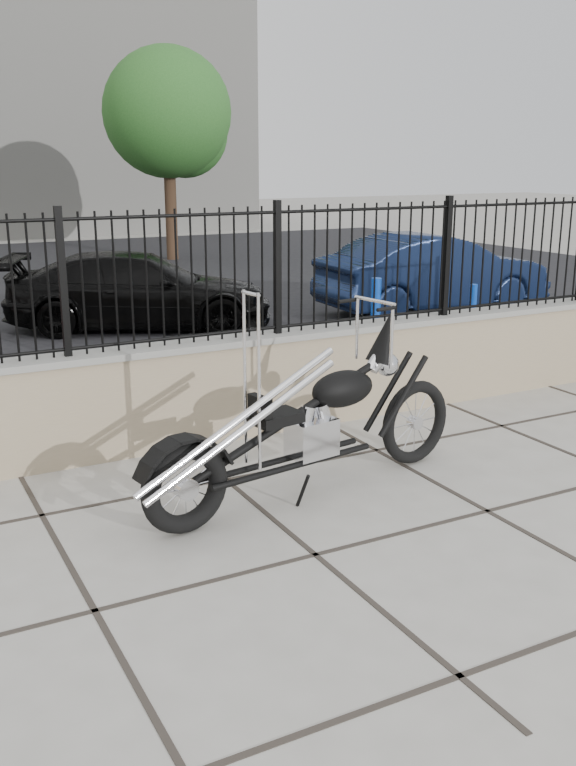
{
  "coord_description": "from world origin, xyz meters",
  "views": [
    {
      "loc": [
        -2.47,
        -4.28,
        2.58
      ],
      "look_at": [
        0.43,
        1.2,
        0.85
      ],
      "focal_mm": 38.0,
      "sensor_mm": 36.0,
      "label": 1
    }
  ],
  "objects": [
    {
      "name": "car_blue",
      "position": [
        6.29,
        6.92,
        0.67
      ],
      "size": [
        4.11,
        1.58,
        1.34
      ],
      "primitive_type": "imported",
      "rotation": [
        0.0,
        0.0,
        1.53
      ],
      "color": "#0F1A38",
      "rests_on": "parking_lot"
    },
    {
      "name": "iron_fence",
      "position": [
        0.0,
        2.5,
        1.56
      ],
      "size": [
        14.0,
        0.08,
        1.2
      ],
      "primitive_type": "cube",
      "color": "black",
      "rests_on": "retaining_wall"
    },
    {
      "name": "tree_right",
      "position": [
        4.91,
        16.22,
        3.84
      ],
      "size": [
        3.25,
        3.25,
        5.49
      ],
      "rotation": [
        0.0,
        0.0,
        0.35
      ],
      "color": "#382619",
      "rests_on": "ground_plane"
    },
    {
      "name": "ground_plane",
      "position": [
        0.0,
        0.0,
        0.0
      ],
      "size": [
        90.0,
        90.0,
        0.0
      ],
      "primitive_type": "plane",
      "color": "#99968E",
      "rests_on": "ground"
    },
    {
      "name": "retaining_wall",
      "position": [
        0.0,
        2.5,
        0.48
      ],
      "size": [
        14.0,
        0.36,
        0.96
      ],
      "primitive_type": "cube",
      "color": "gray",
      "rests_on": "ground_plane"
    },
    {
      "name": "car_black",
      "position": [
        1.34,
        7.89,
        0.59
      ],
      "size": [
        4.4,
        3.11,
        1.18
      ],
      "primitive_type": "imported",
      "rotation": [
        0.0,
        0.0,
        1.17
      ],
      "color": "black",
      "rests_on": "parking_lot"
    },
    {
      "name": "chopper_motorcycle",
      "position": [
        0.43,
        0.9,
        0.85
      ],
      "size": [
        2.89,
        0.93,
        1.71
      ],
      "primitive_type": null,
      "rotation": [
        0.0,
        0.0,
        0.15
      ],
      "color": "black",
      "rests_on": "ground_plane"
    },
    {
      "name": "bollard_c",
      "position": [
        5.17,
        4.55,
        0.43
      ],
      "size": [
        0.13,
        0.13,
        0.87
      ],
      "primitive_type": "cylinder",
      "rotation": [
        0.0,
        0.0,
        0.31
      ],
      "color": "#0B19AC",
      "rests_on": "ground_plane"
    },
    {
      "name": "parking_lot",
      "position": [
        0.0,
        12.5,
        0.0
      ],
      "size": [
        30.0,
        30.0,
        0.0
      ],
      "primitive_type": "plane",
      "color": "black",
      "rests_on": "ground"
    },
    {
      "name": "bollard_b",
      "position": [
        3.44,
        4.44,
        0.54
      ],
      "size": [
        0.16,
        0.16,
        1.08
      ],
      "primitive_type": "cylinder",
      "rotation": [
        0.0,
        0.0,
        0.24
      ],
      "color": "#0D2BC7",
      "rests_on": "ground_plane"
    }
  ]
}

